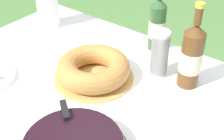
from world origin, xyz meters
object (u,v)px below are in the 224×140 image
at_px(bundt_cake, 93,69).
at_px(cup_stack, 160,54).
at_px(serving_knife, 71,134).
at_px(cider_bottle_amber, 191,56).
at_px(paper_towel_roll, 47,4).
at_px(cider_bottle_green, 157,24).

relative_size(bundt_cake, cup_stack, 1.63).
distance_m(serving_knife, cider_bottle_amber, 0.54).
relative_size(serving_knife, bundt_cake, 0.97).
bearing_deg(paper_towel_roll, cider_bottle_green, 14.14).
bearing_deg(serving_knife, cider_bottle_green, 135.23).
bearing_deg(cider_bottle_green, paper_towel_roll, -165.86).
height_order(cup_stack, cider_bottle_amber, cider_bottle_amber).
distance_m(serving_knife, paper_towel_roll, 0.87).
distance_m(bundt_cake, paper_towel_roll, 0.54).
xyz_separation_m(bundt_cake, paper_towel_roll, (-0.49, 0.22, 0.08)).
xyz_separation_m(bundt_cake, cider_bottle_green, (0.08, 0.36, 0.08)).
relative_size(cider_bottle_green, cider_bottle_amber, 0.95).
height_order(bundt_cake, cider_bottle_amber, cider_bottle_amber).
height_order(cup_stack, paper_towel_roll, paper_towel_roll).
relative_size(serving_knife, cider_bottle_amber, 0.92).
height_order(cup_stack, cider_bottle_green, cider_bottle_green).
bearing_deg(bundt_cake, cup_stack, 42.77).
distance_m(serving_knife, bundt_cake, 0.38).
bearing_deg(bundt_cake, cider_bottle_green, 78.03).
bearing_deg(cup_stack, paper_towel_roll, 177.02).
relative_size(cup_stack, paper_towel_roll, 0.82).
xyz_separation_m(cup_stack, paper_towel_roll, (-0.69, 0.04, 0.02)).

